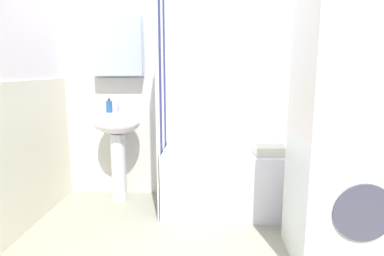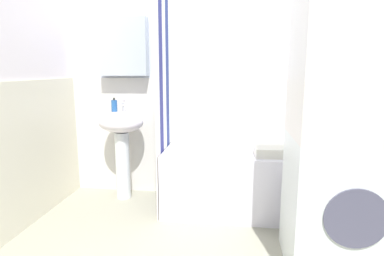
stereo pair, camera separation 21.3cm
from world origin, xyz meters
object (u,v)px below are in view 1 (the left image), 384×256
object	(u,v)px
body_wash_bottle	(295,135)
towel_folded	(270,150)
sink	(117,137)
soap_dispenser	(109,106)
bathtub	(252,179)
washer_dryer_stack	(348,136)
lotion_bottle	(314,134)
shampoo_bottle	(324,133)
conditioner_bottle	(303,135)

from	to	relation	value
body_wash_bottle	towel_folded	size ratio (longest dim) A/B	0.68
sink	towel_folded	size ratio (longest dim) A/B	3.26
soap_dispenser	bathtub	bearing A→B (deg)	-7.89
soap_dispenser	body_wash_bottle	size ratio (longest dim) A/B	0.75
soap_dispenser	washer_dryer_stack	bearing A→B (deg)	-28.07
lotion_bottle	shampoo_bottle	bearing A→B (deg)	5.31
bathtub	conditioner_bottle	size ratio (longest dim) A/B	8.55
soap_dispenser	towel_folded	world-z (taller)	soap_dispenser
body_wash_bottle	towel_folded	world-z (taller)	body_wash_bottle
lotion_bottle	conditioner_bottle	xyz separation A→B (m)	(-0.10, 0.02, -0.01)
conditioner_bottle	washer_dryer_stack	distance (m)	1.10
soap_dispenser	shampoo_bottle	distance (m)	2.10
bathtub	body_wash_bottle	size ratio (longest dim) A/B	8.86
bathtub	towel_folded	distance (m)	0.38
conditioner_bottle	bathtub	bearing A→B (deg)	-151.97
shampoo_bottle	body_wash_bottle	size ratio (longest dim) A/B	1.21
lotion_bottle	body_wash_bottle	size ratio (longest dim) A/B	1.11
bathtub	towel_folded	xyz separation A→B (m)	(0.12, -0.15, 0.32)
sink	lotion_bottle	bearing A→B (deg)	3.51
washer_dryer_stack	soap_dispenser	bearing A→B (deg)	151.93
shampoo_bottle	lotion_bottle	bearing A→B (deg)	-174.69
shampoo_bottle	lotion_bottle	size ratio (longest dim) A/B	1.09
towel_folded	washer_dryer_stack	bearing A→B (deg)	-60.40
lotion_bottle	towel_folded	world-z (taller)	lotion_bottle
bathtub	conditioner_bottle	xyz separation A→B (m)	(0.52, 0.27, 0.37)
body_wash_bottle	sink	bearing A→B (deg)	-176.09
towel_folded	body_wash_bottle	bearing A→B (deg)	52.70
washer_dryer_stack	shampoo_bottle	bearing A→B (deg)	78.04
sink	towel_folded	world-z (taller)	sink
conditioner_bottle	towel_folded	size ratio (longest dim) A/B	0.71
soap_dispenser	lotion_bottle	distance (m)	2.00
shampoo_bottle	body_wash_bottle	xyz separation A→B (m)	(-0.28, -0.01, -0.02)
conditioner_bottle	body_wash_bottle	world-z (taller)	conditioner_bottle
sink	conditioner_bottle	bearing A→B (deg)	4.28
soap_dispenser	towel_folded	size ratio (longest dim) A/B	0.51
sink	shampoo_bottle	distance (m)	2.01
bathtub	lotion_bottle	world-z (taller)	lotion_bottle
sink	lotion_bottle	xyz separation A→B (m)	(1.90, 0.12, 0.02)
conditioner_bottle	soap_dispenser	bearing A→B (deg)	-177.43
conditioner_bottle	lotion_bottle	bearing A→B (deg)	-10.95
soap_dispenser	shampoo_bottle	bearing A→B (deg)	2.07
sink	washer_dryer_stack	world-z (taller)	washer_dryer_stack
bathtub	soap_dispenser	bearing A→B (deg)	172.11
conditioner_bottle	washer_dryer_stack	bearing A→B (deg)	-91.62
lotion_bottle	body_wash_bottle	world-z (taller)	lotion_bottle
bathtub	shampoo_bottle	size ratio (longest dim) A/B	7.32
sink	body_wash_bottle	bearing A→B (deg)	3.91
conditioner_bottle	washer_dryer_stack	xyz separation A→B (m)	(-0.03, -1.07, 0.21)
sink	soap_dispenser	size ratio (longest dim) A/B	6.36
sink	soap_dispenser	xyz separation A→B (m)	(-0.08, 0.05, 0.29)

